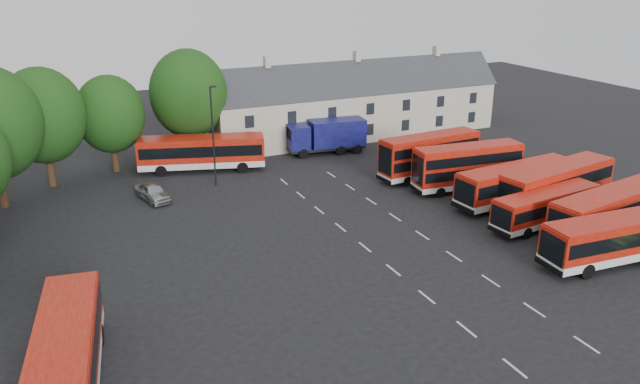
{
  "coord_description": "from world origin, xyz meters",
  "views": [
    {
      "loc": [
        -20.39,
        -34.2,
        19.58
      ],
      "look_at": [
        -0.59,
        8.57,
        2.2
      ],
      "focal_mm": 35.0,
      "sensor_mm": 36.0,
      "label": 1
    }
  ],
  "objects_px": {
    "bus_dd_south": "(468,165)",
    "silver_car": "(153,192)",
    "bus_row_a": "(621,235)",
    "bus_west": "(66,356)",
    "box_truck": "(328,135)",
    "lamppost": "(213,133)"
  },
  "relations": [
    {
      "from": "bus_dd_south",
      "to": "silver_car",
      "type": "height_order",
      "value": "bus_dd_south"
    },
    {
      "from": "bus_row_a",
      "to": "bus_dd_south",
      "type": "distance_m",
      "value": 16.45
    },
    {
      "from": "bus_west",
      "to": "bus_dd_south",
      "type": "bearing_deg",
      "value": -57.73
    },
    {
      "from": "box_truck",
      "to": "silver_car",
      "type": "xyz_separation_m",
      "value": [
        -20.08,
        -6.56,
        -1.3
      ]
    },
    {
      "from": "bus_west",
      "to": "box_truck",
      "type": "distance_m",
      "value": 42.42
    },
    {
      "from": "box_truck",
      "to": "bus_dd_south",
      "type": "bearing_deg",
      "value": -59.77
    },
    {
      "from": "lamppost",
      "to": "bus_west",
      "type": "bearing_deg",
      "value": -119.36
    },
    {
      "from": "bus_dd_south",
      "to": "bus_west",
      "type": "xyz_separation_m",
      "value": [
        -35.21,
        -15.41,
        -0.32
      ]
    },
    {
      "from": "bus_row_a",
      "to": "lamppost",
      "type": "bearing_deg",
      "value": 131.5
    },
    {
      "from": "bus_row_a",
      "to": "box_truck",
      "type": "bearing_deg",
      "value": 106.06
    },
    {
      "from": "box_truck",
      "to": "silver_car",
      "type": "bearing_deg",
      "value": -154.04
    },
    {
      "from": "box_truck",
      "to": "bus_west",
      "type": "bearing_deg",
      "value": -124.7
    },
    {
      "from": "bus_row_a",
      "to": "silver_car",
      "type": "xyz_separation_m",
      "value": [
        -27.0,
        25.71,
        -1.23
      ]
    },
    {
      "from": "box_truck",
      "to": "silver_car",
      "type": "height_order",
      "value": "box_truck"
    },
    {
      "from": "bus_dd_south",
      "to": "silver_car",
      "type": "bearing_deg",
      "value": 166.38
    },
    {
      "from": "bus_row_a",
      "to": "bus_dd_south",
      "type": "height_order",
      "value": "bus_dd_south"
    },
    {
      "from": "bus_row_a",
      "to": "bus_dd_south",
      "type": "relative_size",
      "value": 1.15
    },
    {
      "from": "bus_west",
      "to": "box_truck",
      "type": "xyz_separation_m",
      "value": [
        28.69,
        31.24,
        0.0
      ]
    },
    {
      "from": "bus_dd_south",
      "to": "silver_car",
      "type": "distance_m",
      "value": 28.21
    },
    {
      "from": "box_truck",
      "to": "lamppost",
      "type": "xyz_separation_m",
      "value": [
        -13.97,
        -5.08,
        2.93
      ]
    },
    {
      "from": "bus_west",
      "to": "lamppost",
      "type": "xyz_separation_m",
      "value": [
        14.72,
        26.16,
        2.94
      ]
    },
    {
      "from": "bus_row_a",
      "to": "lamppost",
      "type": "distance_m",
      "value": 34.42
    }
  ]
}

